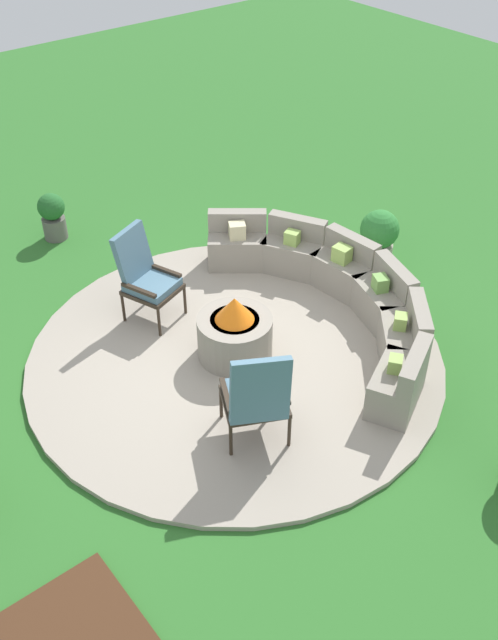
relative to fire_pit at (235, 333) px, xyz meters
name	(u,v)px	position (x,y,z in m)	size (l,w,h in m)	color
ground_plane	(235,358)	(0.00, 0.00, -0.37)	(24.00, 24.00, 0.00)	#2D6B28
patio_circle	(235,356)	(0.00, 0.00, -0.34)	(4.68, 4.68, 0.06)	#9E9384
fire_pit	(235,333)	(0.00, 0.00, 0.00)	(0.84, 0.84, 0.78)	gray
curved_stone_bench	(339,292)	(0.15, 1.45, -0.02)	(3.87, 1.72, 0.72)	gray
lounge_chair_front_left	(145,275)	(-1.24, -0.36, 0.27)	(0.75, 0.71, 1.15)	#2D2319
lounge_chair_front_right	(257,396)	(1.13, -0.61, 0.26)	(0.78, 0.81, 1.12)	#2D2319
potted_plant_0	(379,234)	(-0.42, 2.75, 0.03)	(0.52, 0.52, 0.73)	#A89E8E
potted_plant_3	(53,215)	(-3.66, -0.38, -0.01)	(0.38, 0.38, 0.68)	#605B56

